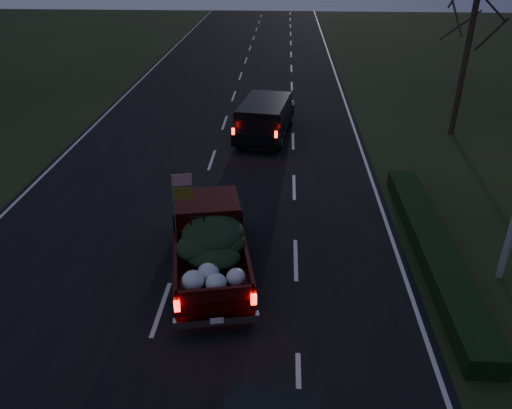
# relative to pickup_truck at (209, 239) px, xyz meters

# --- Properties ---
(ground) EXTENTS (120.00, 120.00, 0.00)m
(ground) POSITION_rel_pickup_truck_xyz_m (-1.06, -1.92, -1.05)
(ground) COLOR black
(ground) RESTS_ON ground
(road_asphalt) EXTENTS (14.00, 120.00, 0.02)m
(road_asphalt) POSITION_rel_pickup_truck_xyz_m (-1.06, -1.92, -1.04)
(road_asphalt) COLOR black
(road_asphalt) RESTS_ON ground
(hedge_row) EXTENTS (1.00, 10.00, 0.60)m
(hedge_row) POSITION_rel_pickup_truck_xyz_m (6.74, 1.08, -0.75)
(hedge_row) COLOR black
(hedge_row) RESTS_ON ground
(bare_tree_far) EXTENTS (3.60, 3.60, 7.00)m
(bare_tree_far) POSITION_rel_pickup_truck_xyz_m (10.44, 12.08, 4.18)
(bare_tree_far) COLOR black
(bare_tree_far) RESTS_ON ground
(pickup_truck) EXTENTS (3.00, 5.61, 2.79)m
(pickup_truck) POSITION_rel_pickup_truck_xyz_m (0.00, 0.00, 0.00)
(pickup_truck) COLOR #350907
(pickup_truck) RESTS_ON ground
(lead_suv) EXTENTS (2.89, 5.43, 1.48)m
(lead_suv) POSITION_rel_pickup_truck_xyz_m (1.14, 11.13, 0.08)
(lead_suv) COLOR black
(lead_suv) RESTS_ON ground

